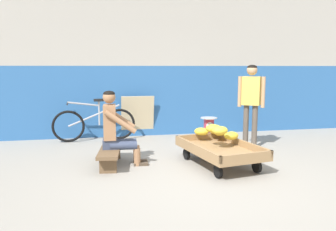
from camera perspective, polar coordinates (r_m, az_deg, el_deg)
ground_plane at (r=4.49m, az=6.66°, el=-11.29°), size 80.00×80.00×0.00m
back_wall at (r=7.54m, az=-1.22°, el=9.57°), size 16.00×0.30×3.36m
banana_cart at (r=5.23m, az=8.65°, el=-5.77°), size 1.09×1.57×0.36m
banana_pile at (r=5.50m, az=8.23°, el=-2.65°), size 0.64×0.87×0.26m
low_bench at (r=5.28m, az=-9.64°, el=-6.12°), size 0.43×1.13×0.27m
vendor_seated at (r=5.20m, az=-8.77°, el=-2.16°), size 0.69×0.50×1.14m
plastic_crate at (r=6.20m, az=6.82°, el=-4.39°), size 0.36×0.28×0.30m
weighing_scale at (r=6.14m, az=6.87°, el=-1.63°), size 0.30×0.30×0.29m
bicycle_near_left at (r=7.04m, az=-12.29°, el=-1.35°), size 1.66×0.48×0.86m
sign_board at (r=7.33m, az=-5.13°, el=-0.13°), size 0.70×0.22×0.88m
customer_adult at (r=6.40m, az=13.80°, el=3.09°), size 0.41×0.35×1.53m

